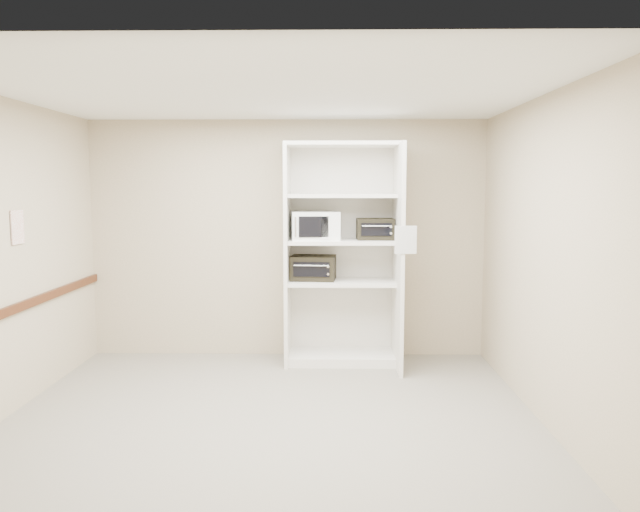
{
  "coord_description": "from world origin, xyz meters",
  "views": [
    {
      "loc": [
        0.5,
        -5.11,
        1.94
      ],
      "look_at": [
        0.39,
        1.26,
        1.24
      ],
      "focal_mm": 35.0,
      "sensor_mm": 36.0,
      "label": 1
    }
  ],
  "objects_px": {
    "toaster_oven_upper": "(375,229)",
    "toaster_oven_lower": "(313,268)",
    "shelving_unit": "(346,261)",
    "microwave": "(315,226)"
  },
  "relations": [
    {
      "from": "shelving_unit",
      "to": "toaster_oven_upper",
      "type": "relative_size",
      "value": 6.01
    },
    {
      "from": "toaster_oven_upper",
      "to": "microwave",
      "type": "bearing_deg",
      "value": -178.17
    },
    {
      "from": "shelving_unit",
      "to": "microwave",
      "type": "bearing_deg",
      "value": -176.71
    },
    {
      "from": "microwave",
      "to": "toaster_oven_lower",
      "type": "xyz_separation_m",
      "value": [
        -0.02,
        0.04,
        -0.47
      ]
    },
    {
      "from": "shelving_unit",
      "to": "toaster_oven_lower",
      "type": "height_order",
      "value": "shelving_unit"
    },
    {
      "from": "shelving_unit",
      "to": "toaster_oven_upper",
      "type": "distance_m",
      "value": 0.48
    },
    {
      "from": "shelving_unit",
      "to": "microwave",
      "type": "distance_m",
      "value": 0.52
    },
    {
      "from": "toaster_oven_upper",
      "to": "toaster_oven_lower",
      "type": "relative_size",
      "value": 0.84
    },
    {
      "from": "microwave",
      "to": "toaster_oven_lower",
      "type": "relative_size",
      "value": 1.07
    },
    {
      "from": "microwave",
      "to": "toaster_oven_upper",
      "type": "bearing_deg",
      "value": -2.97
    }
  ]
}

